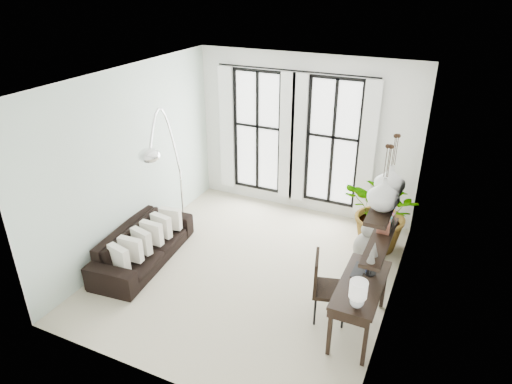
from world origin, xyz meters
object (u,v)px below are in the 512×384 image
Objects in this scene: plant at (385,212)px; buddha at (366,250)px; sofa at (143,245)px; desk_chair at (324,283)px; desk at (360,288)px; arc_lamp at (164,140)px.

plant reaches higher than buddha.
plant reaches higher than sofa.
desk_chair is at bearing -101.50° from buddha.
buddha is (-0.22, 1.54, -0.37)m from desk.
sofa is 2.46× the size of buddha.
desk reaches higher than sofa.
sofa is 1.61× the size of desk.
sofa is at bearing 163.65° from desk_chair.
arc_lamp is (0.10, 0.71, 1.67)m from sofa.
arc_lamp is at bearing 166.18° from desk.
buddha is at bearing -74.75° from sofa.
desk is 1.31× the size of desk_chair.
plant reaches higher than desk.
sofa is 1.46× the size of plant.
sofa is 3.77m from desk.
desk_chair is (-0.52, 0.10, -0.15)m from desk.
plant is at bearing 80.83° from buddha.
arc_lamp is at bearing -158.41° from plant.
sofa is 3.78m from buddha.
desk is at bearing -26.06° from desk_chair.
sofa is 4.23m from plant.
buddha is at bearing -99.17° from plant.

